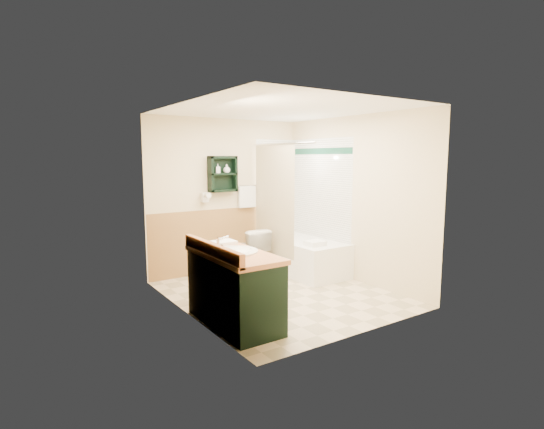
{
  "coord_description": "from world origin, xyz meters",
  "views": [
    {
      "loc": [
        -3.13,
        -4.45,
        1.8
      ],
      "look_at": [
        0.0,
        0.2,
        1.05
      ],
      "focal_mm": 28.0,
      "sensor_mm": 36.0,
      "label": 1
    }
  ],
  "objects": [
    {
      "name": "vanity_book",
      "position": [
        -1.16,
        -0.18,
        0.92
      ],
      "size": [
        0.17,
        0.06,
        0.23
      ],
      "primitive_type": "imported",
      "rotation": [
        0.0,
        0.0,
        0.23
      ],
      "color": "black",
      "rests_on": "vanity"
    },
    {
      "name": "toilet",
      "position": [
        0.23,
        1.16,
        0.35
      ],
      "size": [
        0.41,
        0.72,
        0.7
      ],
      "primitive_type": "imported",
      "rotation": [
        0.0,
        0.0,
        3.12
      ],
      "color": "white",
      "rests_on": "ground"
    },
    {
      "name": "tile_accent",
      "position": [
        1.27,
        0.75,
        1.9
      ],
      "size": [
        1.5,
        1.5,
        0.1
      ],
      "primitive_type": null,
      "color": "#144734",
      "rests_on": "right_wall"
    },
    {
      "name": "wainscot_left",
      "position": [
        -1.29,
        0.0,
        0.5
      ],
      "size": [
        2.98,
        2.98,
        1.0
      ],
      "primitive_type": null,
      "color": "#B08247",
      "rests_on": "left_wall"
    },
    {
      "name": "tile_right",
      "position": [
        1.28,
        0.75,
        1.05
      ],
      "size": [
        1.5,
        1.5,
        2.1
      ],
      "primitive_type": null,
      "color": "white",
      "rests_on": "right_wall"
    },
    {
      "name": "soap_bottle_b",
      "position": [
        -0.03,
        1.4,
        1.62
      ],
      "size": [
        0.12,
        0.15,
        0.1
      ],
      "primitive_type": "imported",
      "rotation": [
        0.0,
        0.0,
        -0.13
      ],
      "color": "white",
      "rests_on": "wall_shelf"
    },
    {
      "name": "shower_curtain",
      "position": [
        0.53,
        0.92,
        1.15
      ],
      "size": [
        1.05,
        1.05,
        1.7
      ],
      "primitive_type": null,
      "color": "beige",
      "rests_on": "curtain_rod"
    },
    {
      "name": "bathtub",
      "position": [
        0.93,
        0.7,
        0.26
      ],
      "size": [
        0.79,
        1.5,
        0.52
      ],
      "primitive_type": "cube",
      "color": "white",
      "rests_on": "ground"
    },
    {
      "name": "hair_dryer",
      "position": [
        -0.4,
        1.43,
        1.2
      ],
      "size": [
        0.1,
        0.24,
        0.18
      ],
      "primitive_type": null,
      "color": "white",
      "rests_on": "back_wall"
    },
    {
      "name": "left_wall",
      "position": [
        -1.32,
        0.0,
        1.2
      ],
      "size": [
        0.04,
        3.0,
        2.4
      ],
      "primitive_type": "cube",
      "color": "#F3E5BE",
      "rests_on": "ground"
    },
    {
      "name": "soap_bottle_a",
      "position": [
        -0.18,
        1.4,
        1.6
      ],
      "size": [
        0.1,
        0.15,
        0.07
      ],
      "primitive_type": "imported",
      "rotation": [
        0.0,
        0.0,
        -0.3
      ],
      "color": "white",
      "rests_on": "wall_shelf"
    },
    {
      "name": "mirror_glass",
      "position": [
        -1.27,
        -0.55,
        1.5
      ],
      "size": [
        1.2,
        1.2,
        0.9
      ],
      "primitive_type": null,
      "color": "white",
      "rests_on": "left_wall"
    },
    {
      "name": "towel_bar",
      "position": [
        0.35,
        1.45,
        1.35
      ],
      "size": [
        0.4,
        0.06,
        0.4
      ],
      "primitive_type": null,
      "color": "white",
      "rests_on": "back_wall"
    },
    {
      "name": "back_wall",
      "position": [
        0.0,
        1.52,
        1.2
      ],
      "size": [
        2.6,
        0.04,
        2.4
      ],
      "primitive_type": "cube",
      "color": "#F3E5BE",
      "rests_on": "ground"
    },
    {
      "name": "wainscot_back",
      "position": [
        0.0,
        1.49,
        0.5
      ],
      "size": [
        2.58,
        2.58,
        1.0
      ],
      "primitive_type": null,
      "color": "#B08247",
      "rests_on": "back_wall"
    },
    {
      "name": "mirror_frame",
      "position": [
        -1.27,
        -0.55,
        1.5
      ],
      "size": [
        1.3,
        1.3,
        1.0
      ],
      "primitive_type": null,
      "color": "brown",
      "rests_on": "left_wall"
    },
    {
      "name": "tile_back",
      "position": [
        1.03,
        1.48,
        1.05
      ],
      "size": [
        0.95,
        0.95,
        2.1
      ],
      "primitive_type": null,
      "color": "white",
      "rests_on": "back_wall"
    },
    {
      "name": "wall_shelf",
      "position": [
        -0.1,
        1.41,
        1.55
      ],
      "size": [
        0.45,
        0.15,
        0.55
      ],
      "primitive_type": "cube",
      "color": "black",
      "rests_on": "back_wall"
    },
    {
      "name": "curtain_rod",
      "position": [
        0.53,
        0.75,
        2.0
      ],
      "size": [
        0.03,
        1.6,
        0.03
      ],
      "primitive_type": "cylinder",
      "rotation": [
        1.57,
        0.0,
        0.0
      ],
      "color": "silver",
      "rests_on": "back_wall"
    },
    {
      "name": "vanity",
      "position": [
        -0.99,
        -0.55,
        0.4
      ],
      "size": [
        0.59,
        1.26,
        0.8
      ],
      "primitive_type": "cube",
      "color": "black",
      "rests_on": "ground"
    },
    {
      "name": "counter_towel",
      "position": [
        -0.89,
        -0.13,
        0.82
      ],
      "size": [
        0.26,
        0.21,
        0.04
      ],
      "primitive_type": "cube",
      "color": "white",
      "rests_on": "vanity"
    },
    {
      "name": "right_wall",
      "position": [
        1.32,
        0.0,
        1.2
      ],
      "size": [
        0.04,
        3.0,
        2.4
      ],
      "primitive_type": "cube",
      "color": "#F3E5BE",
      "rests_on": "ground"
    },
    {
      "name": "ceiling",
      "position": [
        0.0,
        0.0,
        2.42
      ],
      "size": [
        2.6,
        3.0,
        0.04
      ],
      "primitive_type": "cube",
      "color": "white",
      "rests_on": "back_wall"
    },
    {
      "name": "floor",
      "position": [
        0.0,
        0.0,
        0.0
      ],
      "size": [
        3.0,
        3.0,
        0.0
      ],
      "primitive_type": "plane",
      "color": "beige",
      "rests_on": "ground"
    },
    {
      "name": "tub_towel",
      "position": [
        0.79,
        0.24,
        0.56
      ],
      "size": [
        0.27,
        0.22,
        0.07
      ],
      "primitive_type": "cube",
      "color": "white",
      "rests_on": "bathtub"
    }
  ]
}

